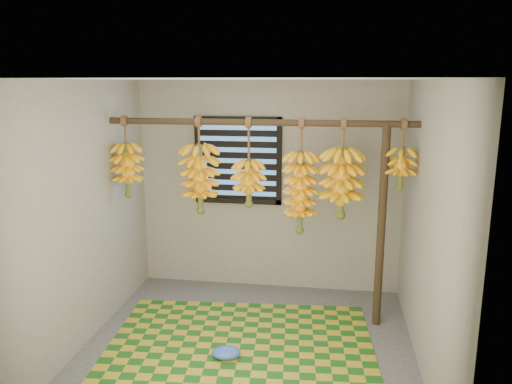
% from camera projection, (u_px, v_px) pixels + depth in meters
% --- Properties ---
extents(floor, '(3.00, 3.00, 0.01)m').
position_uv_depth(floor, '(247.00, 350.00, 4.52)').
color(floor, '#4E4E4E').
rests_on(floor, ground).
extents(ceiling, '(3.00, 3.00, 0.01)m').
position_uv_depth(ceiling, '(246.00, 79.00, 4.00)').
color(ceiling, silver).
rests_on(ceiling, wall_back).
extents(wall_back, '(3.00, 0.01, 2.40)m').
position_uv_depth(wall_back, '(269.00, 187.00, 5.72)').
color(wall_back, gray).
rests_on(wall_back, floor).
extents(wall_left, '(0.01, 3.00, 2.40)m').
position_uv_depth(wall_left, '(82.00, 216.00, 4.49)').
color(wall_left, gray).
rests_on(wall_left, floor).
extents(wall_right, '(0.01, 3.00, 2.40)m').
position_uv_depth(wall_right, '(429.00, 231.00, 4.04)').
color(wall_right, gray).
rests_on(wall_right, floor).
extents(window, '(1.00, 0.04, 1.00)m').
position_uv_depth(window, '(238.00, 161.00, 5.68)').
color(window, black).
rests_on(window, wall_back).
extents(hanging_pole, '(3.00, 0.06, 0.06)m').
position_uv_depth(hanging_pole, '(258.00, 122.00, 4.77)').
color(hanging_pole, '#3A2D1C').
rests_on(hanging_pole, wall_left).
extents(support_post, '(0.08, 0.08, 2.00)m').
position_uv_depth(support_post, '(381.00, 228.00, 4.80)').
color(support_post, '#3A2D1C').
rests_on(support_post, floor).
extents(woven_mat, '(2.56, 2.12, 0.01)m').
position_uv_depth(woven_mat, '(239.00, 350.00, 4.51)').
color(woven_mat, '#1C5A1A').
rests_on(woven_mat, floor).
extents(plastic_bag, '(0.28, 0.23, 0.10)m').
position_uv_depth(plastic_bag, '(226.00, 353.00, 4.36)').
color(plastic_bag, blue).
rests_on(plastic_bag, woven_mat).
extents(banana_bunch_a, '(0.31, 0.31, 0.83)m').
position_uv_depth(banana_bunch_a, '(127.00, 170.00, 5.07)').
color(banana_bunch_a, brown).
rests_on(banana_bunch_a, hanging_pole).
extents(banana_bunch_b, '(0.38, 0.38, 0.97)m').
position_uv_depth(banana_bunch_b, '(200.00, 179.00, 4.98)').
color(banana_bunch_b, brown).
rests_on(banana_bunch_b, hanging_pole).
extents(banana_bunch_c, '(0.30, 0.30, 0.88)m').
position_uv_depth(banana_bunch_c, '(249.00, 183.00, 4.91)').
color(banana_bunch_c, brown).
rests_on(banana_bunch_c, hanging_pole).
extents(banana_bunch_d, '(0.31, 0.31, 1.13)m').
position_uv_depth(banana_bunch_d, '(300.00, 192.00, 4.85)').
color(banana_bunch_d, brown).
rests_on(banana_bunch_d, hanging_pole).
extents(banana_bunch_e, '(0.39, 0.39, 0.95)m').
position_uv_depth(banana_bunch_e, '(341.00, 183.00, 4.77)').
color(banana_bunch_e, brown).
rests_on(banana_bunch_e, hanging_pole).
extents(banana_bunch_f, '(0.28, 0.28, 0.66)m').
position_uv_depth(banana_bunch_f, '(401.00, 168.00, 4.65)').
color(banana_bunch_f, brown).
rests_on(banana_bunch_f, hanging_pole).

